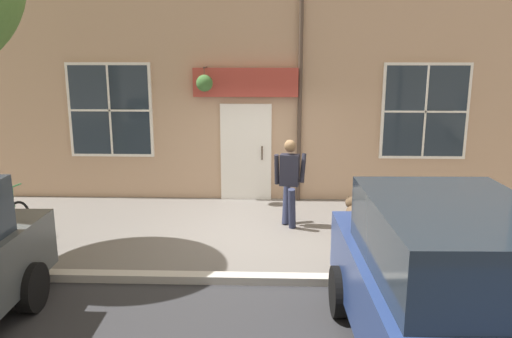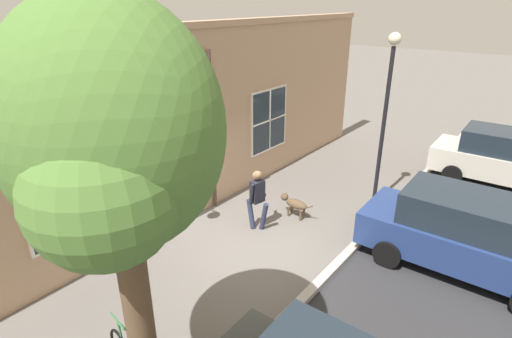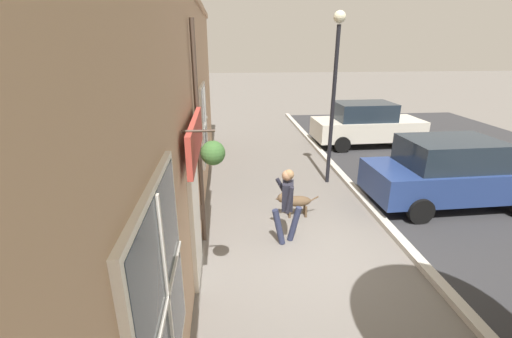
{
  "view_description": "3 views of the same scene",
  "coord_description": "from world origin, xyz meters",
  "views": [
    {
      "loc": [
        8.44,
        0.33,
        3.11
      ],
      "look_at": [
        -1.05,
        -0.0,
        0.93
      ],
      "focal_mm": 35.0,
      "sensor_mm": 36.0,
      "label": 1
    },
    {
      "loc": [
        5.1,
        -6.44,
        5.49
      ],
      "look_at": [
        -0.8,
        1.09,
        1.42
      ],
      "focal_mm": 28.0,
      "sensor_mm": 36.0,
      "label": 2
    },
    {
      "loc": [
        -1.6,
        -5.56,
        3.96
      ],
      "look_at": [
        -0.89,
        2.18,
        1.09
      ],
      "focal_mm": 24.0,
      "sensor_mm": 36.0,
      "label": 3
    }
  ],
  "objects": [
    {
      "name": "pedestrian_walking",
      "position": [
        -0.4,
        0.63,
        0.97
      ],
      "size": [
        0.66,
        0.61,
        1.64
      ],
      "color": "#282D47",
      "rests_on": "ground_plane"
    },
    {
      "name": "ground_plane",
      "position": [
        0.0,
        0.0,
        0.0
      ],
      "size": [
        90.0,
        90.0,
        0.0
      ],
      "primitive_type": "plane",
      "color": "#66605B"
    },
    {
      "name": "parked_car_mid_block",
      "position": [
        4.09,
        2.06,
        0.88
      ],
      "size": [
        4.34,
        2.03,
        1.75
      ],
      "color": "navy",
      "rests_on": "ground_plane"
    },
    {
      "name": "parked_car_far_end",
      "position": [
        4.09,
        7.6,
        0.88
      ],
      "size": [
        4.34,
        2.03,
        1.75
      ],
      "color": "beige",
      "rests_on": "ground_plane"
    },
    {
      "name": "dog_on_leash",
      "position": [
        0.01,
        1.75,
        0.4
      ],
      "size": [
        1.06,
        0.29,
        0.63
      ],
      "color": "brown",
      "rests_on": "ground_plane"
    },
    {
      "name": "storefront_facade",
      "position": [
        -2.34,
        -0.0,
        2.51
      ],
      "size": [
        0.95,
        18.0,
        5.02
      ],
      "color": "tan",
      "rests_on": "ground_plane"
    },
    {
      "name": "street_tree_by_curb",
      "position": [
        1.56,
        -4.33,
        4.15
      ],
      "size": [
        2.5,
        2.32,
        5.66
      ],
      "color": "brown",
      "rests_on": "ground_plane"
    },
    {
      "name": "street_lamp",
      "position": [
        1.43,
        3.83,
        3.12
      ],
      "size": [
        0.32,
        0.32,
        4.76
      ],
      "color": "black",
      "rests_on": "ground_plane"
    }
  ]
}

